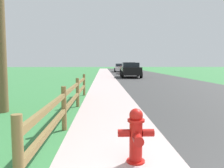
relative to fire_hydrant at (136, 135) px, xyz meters
name	(u,v)px	position (x,y,z in m)	size (l,w,h in m)	color
ground_plane	(113,76)	(0.75, 23.21, -0.42)	(120.00, 120.00, 0.00)	#377B41
road_asphalt	(140,75)	(4.25, 25.21, -0.42)	(7.00, 66.00, 0.01)	#373737
curb_concrete	(89,75)	(-2.25, 25.21, -0.42)	(6.00, 66.00, 0.01)	#B8A3A1
grass_verge	(77,75)	(-3.75, 25.21, -0.41)	(5.00, 66.00, 0.00)	#377B41
fire_hydrant	(136,135)	(0.00, 0.00, 0.00)	(0.54, 0.44, 0.82)	red
rail_fence	(72,96)	(-1.34, 3.04, 0.15)	(0.11, 8.21, 0.98)	olive
parked_suv_black	(131,70)	(2.41, 20.23, 0.36)	(2.18, 4.48, 1.53)	black
parked_car_red	(128,68)	(3.05, 28.05, 0.37)	(2.07, 4.29, 1.58)	maroon
parked_car_white	(120,68)	(2.56, 35.43, 0.29)	(2.23, 5.03, 1.39)	white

